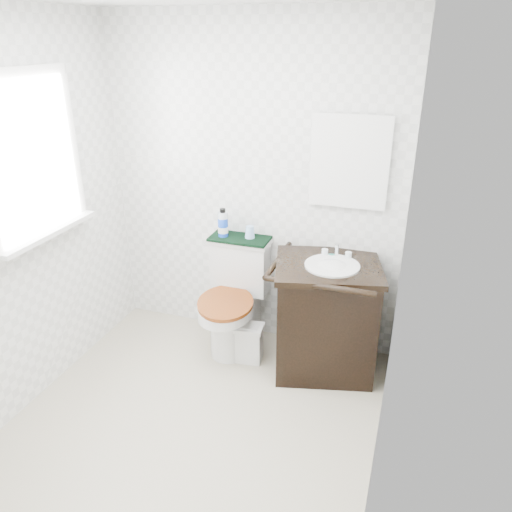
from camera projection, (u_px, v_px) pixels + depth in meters
The scene contains 13 objects.
floor at pixel (189, 430), 3.06m from camera, with size 2.40×2.40×0.00m, color #AEA38C.
wall_back at pixel (252, 188), 3.61m from camera, with size 2.40×2.40×0.00m, color silver.
wall_left at pixel (6, 227), 2.89m from camera, with size 2.40×2.40×0.00m, color silver.
wall_right at pixel (395, 281), 2.25m from camera, with size 2.40×2.40×0.00m, color silver.
window at pixel (29, 158), 2.96m from camera, with size 0.02×0.70×0.90m, color white.
mirror at pixel (350, 162), 3.29m from camera, with size 0.50×0.02×0.60m, color silver.
toilet at pixel (235, 303), 3.77m from camera, with size 0.49×0.68×0.83m.
vanity at pixel (325, 314), 3.48m from camera, with size 0.82×0.75×0.92m.
trash_bin at pixel (249, 343), 3.66m from camera, with size 0.22×0.18×0.29m.
towel at pixel (240, 239), 3.68m from camera, with size 0.44×0.22×0.02m, color black.
mouthwash_bottle at pixel (223, 224), 3.66m from camera, with size 0.07×0.07×0.21m.
cup at pixel (250, 232), 3.65m from camera, with size 0.07×0.07×0.09m, color #8CB3E5.
soap_bar at pixel (332, 255), 3.44m from camera, with size 0.06×0.04×0.02m, color #176F63.
Camera 1 is at (1.14, -2.11, 2.22)m, focal length 35.00 mm.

